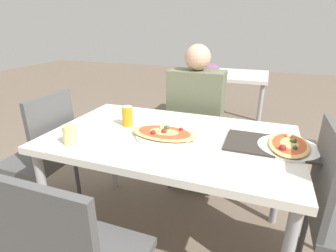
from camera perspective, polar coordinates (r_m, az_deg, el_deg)
name	(u,v)px	position (r m, az deg, el deg)	size (l,w,h in m)	color
ground_plane	(170,234)	(1.91, 0.54, -22.39)	(14.00, 14.00, 0.00)	#6B5B4C
dining_table	(171,146)	(1.53, 0.63, -4.33)	(1.40, 0.84, 0.72)	silver
chair_far_seated	(198,126)	(2.26, 6.55, 0.08)	(0.40, 0.40, 0.91)	#4C4C4C
chair_side_left	(44,152)	(1.98, -25.33, -5.18)	(0.40, 0.40, 0.91)	#4C4C4C
person_seated	(195,108)	(2.10, 5.99, 3.81)	(0.42, 0.25, 1.19)	#2D2D38
pizza_main	(164,134)	(1.48, -0.83, -1.73)	(0.39, 0.32, 0.06)	white
soda_can	(127,116)	(1.65, -8.82, 2.16)	(0.07, 0.07, 0.12)	orange
drink_glass	(70,135)	(1.48, -20.52, -1.79)	(0.07, 0.07, 0.10)	#E0DB7F
serving_tray	(270,145)	(1.47, 21.41, -3.90)	(0.46, 0.28, 0.01)	#332D28
pizza_second	(289,146)	(1.48, 24.80, -3.90)	(0.30, 0.33, 0.06)	white
background_table	(220,77)	(3.56, 11.33, 10.44)	(1.10, 0.80, 0.84)	silver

